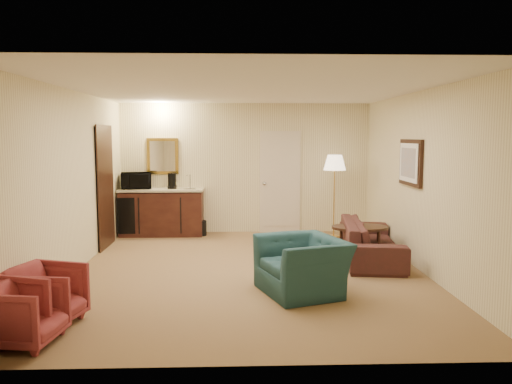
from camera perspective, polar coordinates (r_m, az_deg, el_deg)
ground at (r=7.32m, az=-0.88°, el=-9.03°), size 6.00×6.00×0.00m
room_walls at (r=7.83m, az=-1.72°, el=4.71°), size 5.02×6.01×2.61m
wetbar_cabinet at (r=10.00m, az=-10.70°, el=-2.26°), size 1.64×0.58×0.92m
sofa at (r=8.11m, az=12.98°, el=-4.69°), size 0.88×2.16×0.82m
teal_armchair at (r=6.27m, az=5.34°, el=-7.32°), size 1.00×1.23×0.93m
rose_chair_near at (r=5.67m, az=-23.12°, el=-10.56°), size 0.79×0.82×0.69m
rose_chair_far at (r=5.27m, az=-24.98°, el=-12.19°), size 0.67×0.70×0.65m
coffee_table at (r=8.20m, az=11.75°, el=-5.62°), size 1.02×0.80×0.52m
floor_lamp at (r=9.70m, az=8.92°, el=-0.47°), size 0.49×0.49×1.60m
waste_bin at (r=9.90m, az=-6.35°, el=-4.12°), size 0.27×0.27×0.29m
microwave at (r=10.04m, az=-13.56°, el=1.47°), size 0.63×0.43×0.39m
coffee_maker at (r=9.91m, az=-9.57°, el=1.26°), size 0.18×0.18×0.31m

